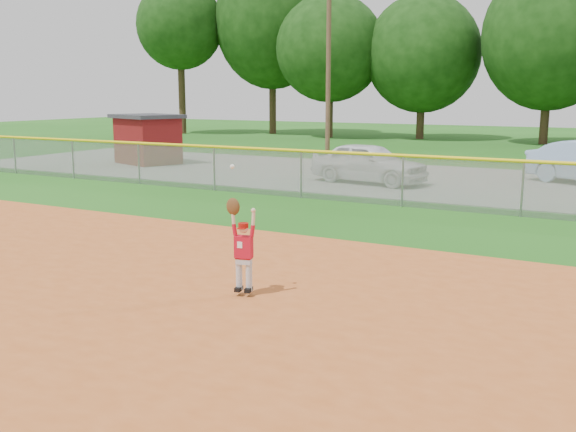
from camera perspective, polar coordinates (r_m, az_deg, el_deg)
The scene contains 9 objects.
ground at distance 10.40m, azimuth -7.86°, elevation -7.60°, with size 120.00×120.00×0.00m, color #1C5613.
clay_infield at distance 8.34m, azimuth -20.43°, elevation -12.83°, with size 24.00×16.00×0.04m, color #B15120.
parking_strip at distance 24.85m, azimuth 14.48°, elevation 2.97°, with size 44.00×10.00×0.03m, color gray.
car_white_a at distance 23.76m, azimuth 7.21°, elevation 4.72°, with size 1.75×4.35×1.48m, color silver.
utility_shed at distance 30.91m, azimuth -12.37°, elevation 6.72°, with size 3.71×3.28×2.32m.
outfield_fence at distance 19.02m, azimuth 10.16°, elevation 3.45°, with size 40.06×0.10×1.55m.
power_lines at distance 30.35m, azimuth 19.63°, elevation 12.89°, with size 19.40×0.24×9.00m.
tree_line at distance 46.29m, azimuth 23.04°, elevation 15.29°, with size 62.37×13.00×14.43m.
ballplayer at distance 10.34m, azimuth -4.10°, elevation -2.62°, with size 0.51×0.25×2.06m.
Camera 1 is at (5.89, -7.92, 3.27)m, focal length 40.00 mm.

